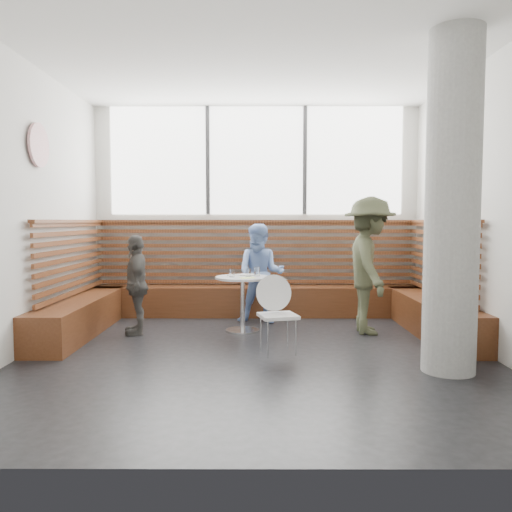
{
  "coord_description": "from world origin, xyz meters",
  "views": [
    {
      "loc": [
        0.02,
        -5.31,
        1.44
      ],
      "look_at": [
        0.0,
        1.0,
        1.0
      ],
      "focal_mm": 35.0,
      "sensor_mm": 36.0,
      "label": 1
    }
  ],
  "objects_px": {
    "child_back": "(261,274)",
    "adult_man": "(370,265)",
    "cafe_table": "(242,292)",
    "child_left": "(136,284)",
    "concrete_column": "(452,204)",
    "cafe_chair": "(278,308)"
  },
  "relations": [
    {
      "from": "concrete_column",
      "to": "child_left",
      "type": "xyz_separation_m",
      "value": [
        -3.38,
        1.61,
        -0.97
      ]
    },
    {
      "from": "cafe_table",
      "to": "adult_man",
      "type": "xyz_separation_m",
      "value": [
        1.63,
        -0.08,
        0.36
      ]
    },
    {
      "from": "concrete_column",
      "to": "adult_man",
      "type": "relative_size",
      "value": 1.83
    },
    {
      "from": "adult_man",
      "to": "child_left",
      "type": "distance_m",
      "value": 2.99
    },
    {
      "from": "child_back",
      "to": "adult_man",
      "type": "bearing_deg",
      "value": -15.53
    },
    {
      "from": "cafe_chair",
      "to": "adult_man",
      "type": "bearing_deg",
      "value": 22.97
    },
    {
      "from": "child_back",
      "to": "cafe_chair",
      "type": "bearing_deg",
      "value": -75.12
    },
    {
      "from": "adult_man",
      "to": "concrete_column",
      "type": "bearing_deg",
      "value": -163.84
    },
    {
      "from": "adult_man",
      "to": "child_back",
      "type": "height_order",
      "value": "adult_man"
    },
    {
      "from": "concrete_column",
      "to": "child_left",
      "type": "bearing_deg",
      "value": 154.52
    },
    {
      "from": "child_left",
      "to": "adult_man",
      "type": "bearing_deg",
      "value": 76.53
    },
    {
      "from": "concrete_column",
      "to": "cafe_chair",
      "type": "relative_size",
      "value": 3.78
    },
    {
      "from": "child_back",
      "to": "child_left",
      "type": "distance_m",
      "value": 1.73
    },
    {
      "from": "cafe_table",
      "to": "child_left",
      "type": "xyz_separation_m",
      "value": [
        -1.35,
        -0.13,
        0.12
      ]
    },
    {
      "from": "cafe_chair",
      "to": "child_left",
      "type": "xyz_separation_m",
      "value": [
        -1.77,
        0.9,
        0.14
      ]
    },
    {
      "from": "concrete_column",
      "to": "cafe_chair",
      "type": "xyz_separation_m",
      "value": [
        -1.61,
        0.71,
        -1.11
      ]
    },
    {
      "from": "concrete_column",
      "to": "cafe_table",
      "type": "distance_m",
      "value": 2.88
    },
    {
      "from": "cafe_chair",
      "to": "concrete_column",
      "type": "bearing_deg",
      "value": -38.78
    },
    {
      "from": "concrete_column",
      "to": "adult_man",
      "type": "distance_m",
      "value": 1.85
    },
    {
      "from": "cafe_table",
      "to": "adult_man",
      "type": "height_order",
      "value": "adult_man"
    },
    {
      "from": "concrete_column",
      "to": "child_left",
      "type": "distance_m",
      "value": 3.86
    },
    {
      "from": "cafe_chair",
      "to": "child_back",
      "type": "distance_m",
      "value": 1.59
    }
  ]
}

